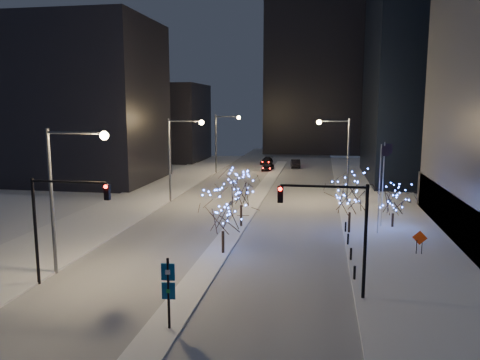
% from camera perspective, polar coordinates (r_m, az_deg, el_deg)
% --- Properties ---
extents(ground, '(160.00, 160.00, 0.00)m').
position_cam_1_polar(ground, '(29.67, -6.36, -13.71)').
color(ground, silver).
rests_on(ground, ground).
extents(road, '(20.00, 130.00, 0.02)m').
position_cam_1_polar(road, '(62.79, 2.55, -1.50)').
color(road, '#A9AEB8').
rests_on(road, ground).
extents(median, '(2.00, 80.00, 0.15)m').
position_cam_1_polar(median, '(57.91, 1.92, -2.32)').
color(median, silver).
rests_on(median, ground).
extents(east_sidewalk, '(10.00, 90.00, 0.15)m').
position_cam_1_polar(east_sidewalk, '(48.16, 18.23, -5.10)').
color(east_sidewalk, silver).
rests_on(east_sidewalk, ground).
extents(west_sidewalk, '(8.00, 90.00, 0.15)m').
position_cam_1_polar(west_sidewalk, '(52.37, -15.05, -3.84)').
color(west_sidewalk, silver).
rests_on(west_sidewalk, ground).
extents(filler_west_near, '(22.00, 18.00, 24.00)m').
position_cam_1_polar(filler_west_near, '(75.30, -18.77, 8.95)').
color(filler_west_near, black).
rests_on(filler_west_near, ground).
extents(filler_west_far, '(18.00, 16.00, 16.00)m').
position_cam_1_polar(filler_west_far, '(102.07, -9.57, 6.93)').
color(filler_west_far, black).
rests_on(filler_west_far, ground).
extents(horizon_block, '(24.00, 14.00, 42.00)m').
position_cam_1_polar(horizon_block, '(118.65, 9.20, 13.50)').
color(horizon_block, black).
rests_on(horizon_block, ground).
extents(street_lamp_w_near, '(4.40, 0.56, 10.00)m').
position_cam_1_polar(street_lamp_w_near, '(33.20, -20.56, -0.12)').
color(street_lamp_w_near, '#595E66').
rests_on(street_lamp_w_near, ground).
extents(street_lamp_w_mid, '(4.40, 0.56, 10.00)m').
position_cam_1_polar(street_lamp_w_mid, '(56.03, -7.59, 3.86)').
color(street_lamp_w_mid, '#595E66').
rests_on(street_lamp_w_mid, ground).
extents(street_lamp_w_far, '(4.40, 0.56, 10.00)m').
position_cam_1_polar(street_lamp_w_far, '(80.17, -2.23, 5.45)').
color(street_lamp_w_far, '#595E66').
rests_on(street_lamp_w_far, ground).
extents(street_lamp_east, '(3.90, 0.56, 10.00)m').
position_cam_1_polar(street_lamp_east, '(56.51, 12.15, 3.73)').
color(street_lamp_east, '#595E66').
rests_on(street_lamp_east, ground).
extents(traffic_signal_west, '(5.26, 0.43, 7.00)m').
position_cam_1_polar(traffic_signal_west, '(31.57, -21.43, -3.83)').
color(traffic_signal_west, black).
rests_on(traffic_signal_west, ground).
extents(traffic_signal_east, '(5.26, 0.43, 7.00)m').
position_cam_1_polar(traffic_signal_east, '(28.07, 11.94, -4.94)').
color(traffic_signal_east, black).
rests_on(traffic_signal_east, ground).
extents(flagpoles, '(1.35, 2.60, 8.00)m').
position_cam_1_polar(flagpoles, '(44.35, 16.95, 0.00)').
color(flagpoles, silver).
rests_on(flagpoles, east_sidewalk).
extents(bollards, '(0.16, 12.16, 0.90)m').
position_cam_1_polar(bollards, '(37.91, 13.19, -7.85)').
color(bollards, black).
rests_on(bollards, east_sidewalk).
extents(car_near, '(2.12, 4.38, 1.44)m').
position_cam_1_polar(car_near, '(83.89, 3.40, 1.64)').
color(car_near, black).
rests_on(car_near, ground).
extents(car_mid, '(2.17, 4.87, 1.55)m').
position_cam_1_polar(car_mid, '(88.69, 6.77, 2.02)').
color(car_mid, black).
rests_on(car_mid, ground).
extents(car_far, '(2.36, 4.78, 1.34)m').
position_cam_1_polar(car_far, '(93.15, 3.27, 2.34)').
color(car_far, black).
rests_on(car_far, ground).
extents(holiday_tree_median_near, '(4.74, 4.74, 4.95)m').
position_cam_1_polar(holiday_tree_median_near, '(36.01, -2.11, -4.00)').
color(holiday_tree_median_near, black).
rests_on(holiday_tree_median_near, median).
extents(holiday_tree_median_far, '(4.77, 4.77, 5.51)m').
position_cam_1_polar(holiday_tree_median_far, '(43.95, 0.14, -1.08)').
color(holiday_tree_median_far, black).
rests_on(holiday_tree_median_far, median).
extents(holiday_tree_plaza_near, '(5.41, 5.41, 5.58)m').
position_cam_1_polar(holiday_tree_plaza_near, '(42.89, 13.30, -1.64)').
color(holiday_tree_plaza_near, black).
rests_on(holiday_tree_plaza_near, east_sidewalk).
extents(holiday_tree_plaza_far, '(3.76, 3.76, 4.09)m').
position_cam_1_polar(holiday_tree_plaza_far, '(46.20, 18.23, -2.35)').
color(holiday_tree_plaza_far, black).
rests_on(holiday_tree_plaza_far, east_sidewalk).
extents(wayfinding_sign, '(0.69, 0.15, 3.89)m').
position_cam_1_polar(wayfinding_sign, '(24.54, -8.73, -12.72)').
color(wayfinding_sign, black).
rests_on(wayfinding_sign, ground).
extents(construction_sign, '(1.10, 0.28, 1.84)m').
position_cam_1_polar(construction_sign, '(38.76, 21.05, -6.83)').
color(construction_sign, black).
rests_on(construction_sign, east_sidewalk).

